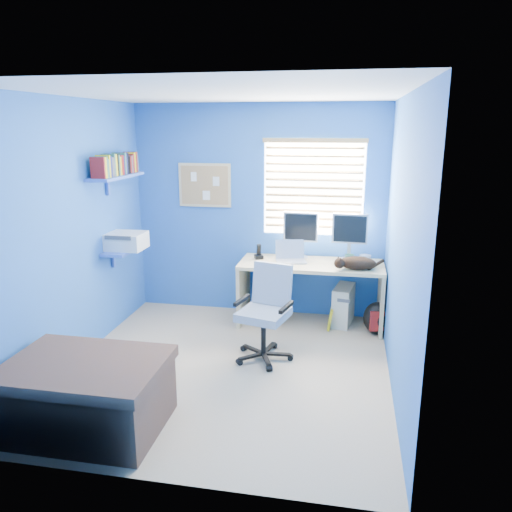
% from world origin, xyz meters
% --- Properties ---
extents(floor, '(3.00, 3.20, 0.00)m').
position_xyz_m(floor, '(0.00, 0.00, 0.00)').
color(floor, tan).
rests_on(floor, ground).
extents(ceiling, '(3.00, 3.20, 0.00)m').
position_xyz_m(ceiling, '(0.00, 0.00, 2.50)').
color(ceiling, white).
rests_on(ceiling, wall_back).
extents(wall_back, '(3.00, 0.01, 2.50)m').
position_xyz_m(wall_back, '(0.00, 1.60, 1.25)').
color(wall_back, blue).
rests_on(wall_back, ground).
extents(wall_front, '(3.00, 0.01, 2.50)m').
position_xyz_m(wall_front, '(0.00, -1.60, 1.25)').
color(wall_front, blue).
rests_on(wall_front, ground).
extents(wall_left, '(0.01, 3.20, 2.50)m').
position_xyz_m(wall_left, '(-1.50, 0.00, 1.25)').
color(wall_left, blue).
rests_on(wall_left, ground).
extents(wall_right, '(0.01, 3.20, 2.50)m').
position_xyz_m(wall_right, '(1.50, 0.00, 1.25)').
color(wall_right, blue).
rests_on(wall_right, ground).
extents(desk, '(1.61, 0.65, 0.74)m').
position_xyz_m(desk, '(0.67, 1.26, 0.37)').
color(desk, tan).
rests_on(desk, floor).
extents(laptop, '(0.38, 0.33, 0.22)m').
position_xyz_m(laptop, '(0.44, 1.26, 0.85)').
color(laptop, silver).
rests_on(laptop, desk).
extents(monitor_left, '(0.41, 0.16, 0.54)m').
position_xyz_m(monitor_left, '(0.52, 1.46, 1.01)').
color(monitor_left, silver).
rests_on(monitor_left, desk).
extents(monitor_right, '(0.41, 0.14, 0.54)m').
position_xyz_m(monitor_right, '(1.08, 1.46, 1.01)').
color(monitor_right, silver).
rests_on(monitor_right, desk).
extents(phone, '(0.12, 0.14, 0.17)m').
position_xyz_m(phone, '(0.05, 1.34, 0.82)').
color(phone, black).
rests_on(phone, desk).
extents(mug, '(0.10, 0.09, 0.10)m').
position_xyz_m(mug, '(1.09, 1.32, 0.79)').
color(mug, '#346E59').
rests_on(mug, desk).
extents(cd_spindle, '(0.13, 0.13, 0.07)m').
position_xyz_m(cd_spindle, '(1.27, 1.45, 0.78)').
color(cd_spindle, silver).
rests_on(cd_spindle, desk).
extents(cat, '(0.45, 0.36, 0.14)m').
position_xyz_m(cat, '(1.18, 1.08, 0.81)').
color(cat, black).
rests_on(cat, desk).
extents(tower_pc, '(0.26, 0.47, 0.45)m').
position_xyz_m(tower_pc, '(1.05, 1.35, 0.23)').
color(tower_pc, beige).
rests_on(tower_pc, floor).
extents(drawer_boxes, '(0.35, 0.28, 0.54)m').
position_xyz_m(drawer_boxes, '(0.19, 1.32, 0.27)').
color(drawer_boxes, tan).
rests_on(drawer_boxes, floor).
extents(yellow_book, '(0.03, 0.17, 0.24)m').
position_xyz_m(yellow_book, '(0.91, 1.15, 0.12)').
color(yellow_book, yellow).
rests_on(yellow_book, floor).
extents(backpack, '(0.36, 0.31, 0.37)m').
position_xyz_m(backpack, '(1.43, 1.12, 0.18)').
color(backpack, black).
rests_on(backpack, floor).
extents(bed_corner, '(1.12, 0.80, 0.54)m').
position_xyz_m(bed_corner, '(-0.82, -1.11, 0.27)').
color(bed_corner, '#513529').
rests_on(bed_corner, floor).
extents(office_chair, '(0.65, 0.65, 0.93)m').
position_xyz_m(office_chair, '(0.31, 0.32, 0.35)').
color(office_chair, black).
rests_on(office_chair, floor).
extents(window_blinds, '(1.15, 0.05, 1.10)m').
position_xyz_m(window_blinds, '(0.65, 1.57, 1.55)').
color(window_blinds, white).
rests_on(window_blinds, ground).
extents(corkboard, '(0.64, 0.02, 0.52)m').
position_xyz_m(corkboard, '(-0.65, 1.58, 1.55)').
color(corkboard, tan).
rests_on(corkboard, ground).
extents(wall_shelves, '(0.42, 0.90, 1.05)m').
position_xyz_m(wall_shelves, '(-1.35, 0.75, 1.43)').
color(wall_shelves, blue).
rests_on(wall_shelves, ground).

